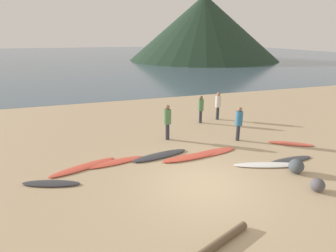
{
  "coord_description": "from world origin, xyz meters",
  "views": [
    {
      "loc": [
        -3.73,
        -7.38,
        4.85
      ],
      "look_at": [
        0.25,
        4.64,
        0.6
      ],
      "focal_mm": 29.1,
      "sensor_mm": 36.0,
      "label": 1
    }
  ],
  "objects": [
    {
      "name": "surfboard_6",
      "position": [
        2.96,
        0.47,
        0.04
      ],
      "size": [
        2.69,
        1.25,
        0.09
      ],
      "primitive_type": "ellipsoid",
      "rotation": [
        0.0,
        0.0,
        -0.3
      ],
      "color": "white",
      "rests_on": "ground"
    },
    {
      "name": "surfboard_4",
      "position": [
        0.37,
        2.08,
        0.05
      ],
      "size": [
        2.53,
        0.71,
        0.1
      ],
      "primitive_type": "ellipsoid",
      "rotation": [
        0.0,
        0.0,
        0.07
      ],
      "color": "#D84C38",
      "rests_on": "ground"
    },
    {
      "name": "surfboard_0",
      "position": [
        -4.95,
        1.62,
        0.04
      ],
      "size": [
        2.04,
        1.08,
        0.09
      ],
      "primitive_type": "ellipsoid",
      "rotation": [
        0.0,
        0.0,
        -0.33
      ],
      "color": "#333338",
      "rests_on": "ground"
    },
    {
      "name": "headland_hill",
      "position": [
        21.16,
        45.2,
        6.15
      ],
      "size": [
        29.87,
        29.87,
        12.29
      ],
      "primitive_type": "cone",
      "color": "#1E3323",
      "rests_on": "ground"
    },
    {
      "name": "person_1",
      "position": [
        2.79,
        6.33,
        0.94
      ],
      "size": [
        0.32,
        0.32,
        1.59
      ],
      "rotation": [
        0.0,
        0.0,
        0.48
      ],
      "color": "#2D2D38",
      "rests_on": "ground"
    },
    {
      "name": "person_0",
      "position": [
        4.04,
        6.61,
        0.98
      ],
      "size": [
        0.33,
        0.33,
        1.65
      ],
      "rotation": [
        0.0,
        0.0,
        2.8
      ],
      "color": "#2D2D38",
      "rests_on": "ground"
    },
    {
      "name": "ground_plane",
      "position": [
        0.0,
        10.0,
        -0.1
      ],
      "size": [
        120.0,
        120.0,
        0.2
      ],
      "primitive_type": "cube",
      "color": "tan",
      "rests_on": "ground"
    },
    {
      "name": "person_3",
      "position": [
        0.14,
        4.39,
        1.03
      ],
      "size": [
        0.35,
        0.35,
        1.74
      ],
      "rotation": [
        0.0,
        0.0,
        1.41
      ],
      "color": "#2D2D38",
      "rests_on": "ground"
    },
    {
      "name": "surfboard_5",
      "position": [
        1.43,
        2.23,
        0.03
      ],
      "size": [
        2.5,
        0.91,
        0.06
      ],
      "primitive_type": "ellipsoid",
      "rotation": [
        0.0,
        0.0,
        0.13
      ],
      "color": "#D84C38",
      "rests_on": "ground"
    },
    {
      "name": "beach_rock_near",
      "position": [
        3.33,
        -1.55,
        0.22
      ],
      "size": [
        0.45,
        0.45,
        0.45
      ],
      "primitive_type": "sphere",
      "color": "#4F4C51",
      "rests_on": "ground"
    },
    {
      "name": "surfboard_8",
      "position": [
        5.42,
        2.0,
        0.03
      ],
      "size": [
        1.95,
        1.47,
        0.06
      ],
      "primitive_type": "ellipsoid",
      "rotation": [
        0.0,
        0.0,
        -0.56
      ],
      "color": "#D84C38",
      "rests_on": "ground"
    },
    {
      "name": "surfboard_2",
      "position": [
        -2.67,
        2.6,
        0.04
      ],
      "size": [
        2.46,
        0.87,
        0.07
      ],
      "primitive_type": "ellipsoid",
      "rotation": [
        0.0,
        0.0,
        0.15
      ],
      "color": "#D84C38",
      "rests_on": "ground"
    },
    {
      "name": "surfboard_1",
      "position": [
        -3.86,
        2.55,
        0.04
      ],
      "size": [
        2.64,
        1.42,
        0.08
      ],
      "primitive_type": "ellipsoid",
      "rotation": [
        0.0,
        0.0,
        0.36
      ],
      "color": "#D84C38",
      "rests_on": "ground"
    },
    {
      "name": "person_2",
      "position": [
        3.32,
        3.22,
        0.98
      ],
      "size": [
        0.34,
        0.34,
        1.66
      ],
      "rotation": [
        0.0,
        0.0,
        5.77
      ],
      "color": "#2D2D38",
      "rests_on": "ground"
    },
    {
      "name": "beach_rock_far",
      "position": [
        3.58,
        -0.32,
        0.27
      ],
      "size": [
        0.54,
        0.54,
        0.54
      ],
      "primitive_type": "sphere",
      "color": "#444C51",
      "rests_on": "ground"
    },
    {
      "name": "ocean_water",
      "position": [
        0.0,
        63.34,
        0.0
      ],
      "size": [
        140.0,
        100.0,
        0.01
      ],
      "primitive_type": "cube",
      "color": "#475B6B",
      "rests_on": "ground"
    },
    {
      "name": "surfboard_3",
      "position": [
        -0.77,
        2.62,
        0.05
      ],
      "size": [
        2.55,
        1.04,
        0.1
      ],
      "primitive_type": "ellipsoid",
      "rotation": [
        0.0,
        0.0,
        0.19
      ],
      "color": "#333338",
      "rests_on": "ground"
    },
    {
      "name": "driftwood_log",
      "position": [
        -1.04,
        -2.78,
        0.1
      ],
      "size": [
        2.27,
        1.04,
        0.2
      ],
      "primitive_type": "cylinder",
      "rotation": [
        0.0,
        1.57,
        0.37
      ],
      "color": "brown",
      "rests_on": "ground"
    },
    {
      "name": "surfboard_7",
      "position": [
        4.12,
        0.55,
        0.04
      ],
      "size": [
        2.11,
        0.54,
        0.07
      ],
      "primitive_type": "ellipsoid",
      "rotation": [
        0.0,
        0.0,
        0.03
      ],
      "color": "#333338",
      "rests_on": "ground"
    }
  ]
}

